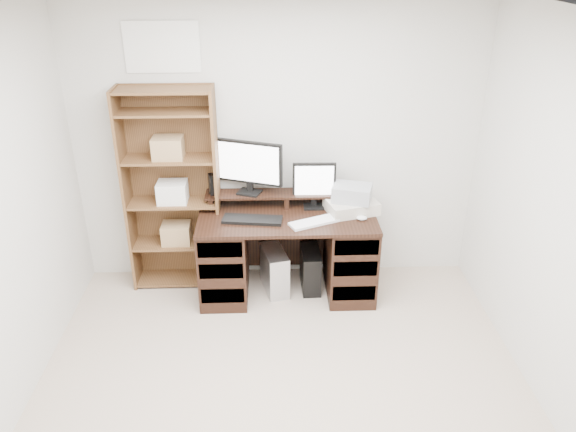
{
  "coord_description": "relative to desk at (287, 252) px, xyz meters",
  "views": [
    {
      "loc": [
        -0.07,
        -2.61,
        2.84
      ],
      "look_at": [
        0.07,
        1.43,
        0.85
      ],
      "focal_mm": 35.0,
      "sensor_mm": 36.0,
      "label": 1
    }
  ],
  "objects": [
    {
      "name": "monitor_small",
      "position": [
        0.24,
        0.17,
        0.58
      ],
      "size": [
        0.37,
        0.14,
        0.4
      ],
      "rotation": [
        0.0,
        0.0,
        -0.02
      ],
      "color": "black",
      "rests_on": "desk"
    },
    {
      "name": "printer",
      "position": [
        0.55,
        0.06,
        0.41
      ],
      "size": [
        0.48,
        0.4,
        0.1
      ],
      "primitive_type": "cube",
      "rotation": [
        0.0,
        0.0,
        0.26
      ],
      "color": "#B9B0A1",
      "rests_on": "desk"
    },
    {
      "name": "speaker",
      "position": [
        -0.63,
        0.2,
        0.57
      ],
      "size": [
        0.09,
        0.09,
        0.18
      ],
      "primitive_type": "cube",
      "rotation": [
        0.0,
        0.0,
        0.31
      ],
      "color": "black",
      "rests_on": "riser_shelf"
    },
    {
      "name": "monitor_wide",
      "position": [
        -0.31,
        0.22,
        0.74
      ],
      "size": [
        0.56,
        0.24,
        0.46
      ],
      "rotation": [
        0.0,
        0.0,
        -0.35
      ],
      "color": "black",
      "rests_on": "riser_shelf"
    },
    {
      "name": "desk",
      "position": [
        0.0,
        0.0,
        0.0
      ],
      "size": [
        1.5,
        0.7,
        0.75
      ],
      "color": "black",
      "rests_on": "ground"
    },
    {
      "name": "tower_silver",
      "position": [
        -0.11,
        0.02,
        -0.19
      ],
      "size": [
        0.27,
        0.43,
        0.4
      ],
      "primitive_type": "cube",
      "rotation": [
        0.0,
        0.0,
        0.24
      ],
      "color": "#B9BBC0",
      "rests_on": "ground"
    },
    {
      "name": "tower_black",
      "position": [
        0.21,
        0.05,
        -0.2
      ],
      "size": [
        0.17,
        0.38,
        0.37
      ],
      "rotation": [
        0.0,
        0.0,
        0.03
      ],
      "color": "black",
      "rests_on": "ground"
    },
    {
      "name": "riser_shelf",
      "position": [
        0.0,
        0.21,
        0.45
      ],
      "size": [
        1.4,
        0.22,
        0.12
      ],
      "color": "black",
      "rests_on": "desk"
    },
    {
      "name": "basket",
      "position": [
        0.55,
        0.06,
        0.53
      ],
      "size": [
        0.37,
        0.31,
        0.14
      ],
      "primitive_type": "cube",
      "rotation": [
        0.0,
        0.0,
        -0.29
      ],
      "color": "#9A9DA4",
      "rests_on": "printer"
    },
    {
      "name": "keyboard_black",
      "position": [
        -0.29,
        -0.1,
        0.37
      ],
      "size": [
        0.51,
        0.23,
        0.03
      ],
      "primitive_type": "cube",
      "rotation": [
        0.0,
        0.0,
        -0.13
      ],
      "color": "black",
      "rests_on": "desk"
    },
    {
      "name": "room",
      "position": [
        -0.07,
        -1.64,
        0.86
      ],
      "size": [
        3.54,
        4.04,
        2.54
      ],
      "color": "#BCA793",
      "rests_on": "ground"
    },
    {
      "name": "keyboard_white",
      "position": [
        0.23,
        -0.14,
        0.37
      ],
      "size": [
        0.47,
        0.31,
        0.02
      ],
      "primitive_type": "cube",
      "rotation": [
        0.0,
        0.0,
        0.42
      ],
      "color": "silver",
      "rests_on": "desk"
    },
    {
      "name": "bookshelf",
      "position": [
        -0.98,
        0.21,
        0.53
      ],
      "size": [
        0.8,
        0.3,
        1.8
      ],
      "color": "brown",
      "rests_on": "ground"
    },
    {
      "name": "mouse",
      "position": [
        0.62,
        -0.11,
        0.38
      ],
      "size": [
        0.1,
        0.08,
        0.04
      ],
      "primitive_type": "ellipsoid",
      "rotation": [
        0.0,
        0.0,
        0.22
      ],
      "color": "silver",
      "rests_on": "desk"
    }
  ]
}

